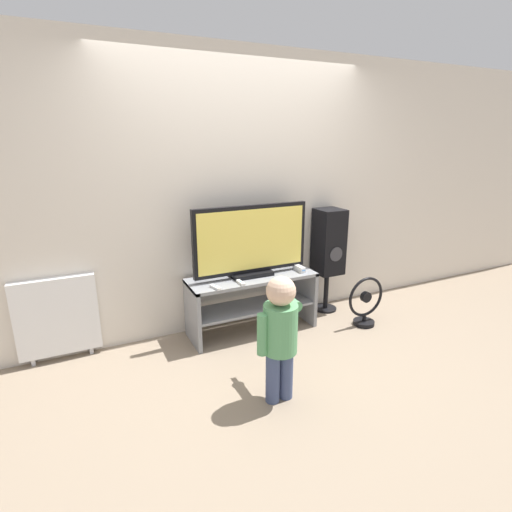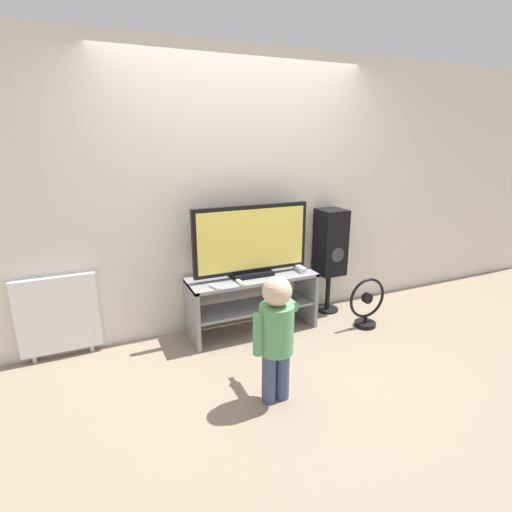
{
  "view_description": "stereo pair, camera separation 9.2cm",
  "coord_description": "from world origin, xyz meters",
  "px_view_note": "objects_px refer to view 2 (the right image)",
  "views": [
    {
      "loc": [
        -1.5,
        -3.0,
        1.81
      ],
      "look_at": [
        0.0,
        0.13,
        0.78
      ],
      "focal_mm": 28.0,
      "sensor_mm": 36.0,
      "label": 1
    },
    {
      "loc": [
        -1.41,
        -3.04,
        1.81
      ],
      "look_at": [
        0.0,
        0.13,
        0.78
      ],
      "focal_mm": 28.0,
      "sensor_mm": 36.0,
      "label": 2
    }
  ],
  "objects_px": {
    "television": "(251,242)",
    "remote_secondary": "(240,282)",
    "speaker_tower": "(330,245)",
    "child": "(276,329)",
    "remote_primary": "(215,287)",
    "floor_fan": "(367,305)",
    "radiator": "(58,315)",
    "game_console": "(300,269)"
  },
  "relations": [
    {
      "from": "television",
      "to": "remote_secondary",
      "type": "height_order",
      "value": "television"
    },
    {
      "from": "floor_fan",
      "to": "radiator",
      "type": "height_order",
      "value": "radiator"
    },
    {
      "from": "remote_secondary",
      "to": "radiator",
      "type": "xyz_separation_m",
      "value": [
        -1.5,
        0.36,
        -0.18
      ]
    },
    {
      "from": "remote_primary",
      "to": "floor_fan",
      "type": "bearing_deg",
      "value": -8.52
    },
    {
      "from": "speaker_tower",
      "to": "game_console",
      "type": "bearing_deg",
      "value": -160.84
    },
    {
      "from": "remote_secondary",
      "to": "child",
      "type": "height_order",
      "value": "child"
    },
    {
      "from": "radiator",
      "to": "speaker_tower",
      "type": "bearing_deg",
      "value": -2.54
    },
    {
      "from": "television",
      "to": "child",
      "type": "xyz_separation_m",
      "value": [
        -0.28,
        -1.06,
        -0.34
      ]
    },
    {
      "from": "game_console",
      "to": "child",
      "type": "relative_size",
      "value": 0.18
    },
    {
      "from": "remote_primary",
      "to": "game_console",
      "type": "bearing_deg",
      "value": 6.2
    },
    {
      "from": "television",
      "to": "remote_primary",
      "type": "height_order",
      "value": "television"
    },
    {
      "from": "game_console",
      "to": "speaker_tower",
      "type": "bearing_deg",
      "value": 19.16
    },
    {
      "from": "child",
      "to": "remote_primary",
      "type": "bearing_deg",
      "value": 99.23
    },
    {
      "from": "television",
      "to": "remote_primary",
      "type": "distance_m",
      "value": 0.56
    },
    {
      "from": "game_console",
      "to": "radiator",
      "type": "distance_m",
      "value": 2.18
    },
    {
      "from": "television",
      "to": "remote_primary",
      "type": "bearing_deg",
      "value": -158.02
    },
    {
      "from": "television",
      "to": "radiator",
      "type": "distance_m",
      "value": 1.76
    },
    {
      "from": "child",
      "to": "floor_fan",
      "type": "distance_m",
      "value": 1.53
    },
    {
      "from": "television",
      "to": "speaker_tower",
      "type": "height_order",
      "value": "television"
    },
    {
      "from": "television",
      "to": "radiator",
      "type": "height_order",
      "value": "television"
    },
    {
      "from": "remote_secondary",
      "to": "television",
      "type": "bearing_deg",
      "value": 41.79
    },
    {
      "from": "speaker_tower",
      "to": "radiator",
      "type": "height_order",
      "value": "speaker_tower"
    },
    {
      "from": "speaker_tower",
      "to": "remote_primary",
      "type": "bearing_deg",
      "value": -169.33
    },
    {
      "from": "speaker_tower",
      "to": "television",
      "type": "bearing_deg",
      "value": -174.8
    },
    {
      "from": "television",
      "to": "floor_fan",
      "type": "relative_size",
      "value": 2.21
    },
    {
      "from": "television",
      "to": "child",
      "type": "distance_m",
      "value": 1.15
    },
    {
      "from": "remote_primary",
      "to": "child",
      "type": "distance_m",
      "value": 0.9
    },
    {
      "from": "remote_primary",
      "to": "remote_secondary",
      "type": "distance_m",
      "value": 0.24
    },
    {
      "from": "remote_secondary",
      "to": "child",
      "type": "relative_size",
      "value": 0.14
    },
    {
      "from": "floor_fan",
      "to": "radiator",
      "type": "distance_m",
      "value": 2.81
    },
    {
      "from": "child",
      "to": "radiator",
      "type": "relative_size",
      "value": 1.29
    },
    {
      "from": "game_console",
      "to": "remote_secondary",
      "type": "xyz_separation_m",
      "value": [
        -0.66,
        -0.09,
        -0.01
      ]
    },
    {
      "from": "remote_secondary",
      "to": "remote_primary",
      "type": "bearing_deg",
      "value": -177.52
    },
    {
      "from": "game_console",
      "to": "radiator",
      "type": "height_order",
      "value": "radiator"
    },
    {
      "from": "remote_primary",
      "to": "radiator",
      "type": "xyz_separation_m",
      "value": [
        -1.25,
        0.37,
        -0.18
      ]
    },
    {
      "from": "television",
      "to": "child",
      "type": "height_order",
      "value": "television"
    },
    {
      "from": "game_console",
      "to": "floor_fan",
      "type": "distance_m",
      "value": 0.76
    },
    {
      "from": "speaker_tower",
      "to": "floor_fan",
      "type": "distance_m",
      "value": 0.71
    },
    {
      "from": "child",
      "to": "floor_fan",
      "type": "bearing_deg",
      "value": 26.34
    },
    {
      "from": "remote_secondary",
      "to": "speaker_tower",
      "type": "relative_size",
      "value": 0.12
    },
    {
      "from": "speaker_tower",
      "to": "radiator",
      "type": "xyz_separation_m",
      "value": [
        -2.61,
        0.12,
        -0.35
      ]
    },
    {
      "from": "floor_fan",
      "to": "game_console",
      "type": "bearing_deg",
      "value": 151.24
    }
  ]
}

